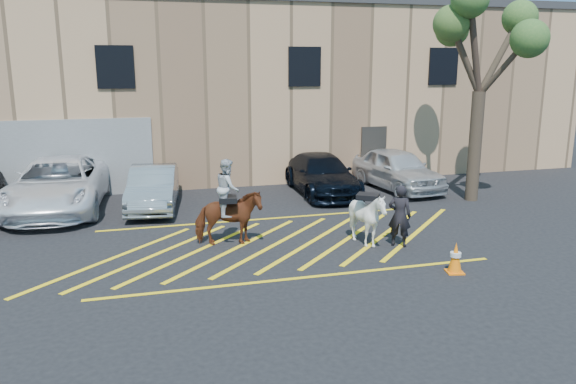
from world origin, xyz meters
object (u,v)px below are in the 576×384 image
object	(u,v)px
car_blue_suv	(322,174)
car_white_suv	(397,169)
handler	(400,216)
saddled_white	(367,218)
car_silver_sedan	(153,188)
mounted_bay	(228,211)
tree	(483,34)
car_white_pickup	(58,185)
traffic_cone	(455,258)

from	to	relation	value
car_blue_suv	car_white_suv	xyz separation A→B (m)	(3.01, -0.11, 0.07)
car_blue_suv	handler	bearing A→B (deg)	-88.52
handler	saddled_white	bearing A→B (deg)	15.70
car_silver_sedan	car_blue_suv	world-z (taller)	car_blue_suv
car_blue_suv	mounted_bay	bearing A→B (deg)	-128.59
saddled_white	handler	bearing A→B (deg)	-18.83
car_silver_sedan	car_blue_suv	distance (m)	6.15
car_white_suv	mounted_bay	size ratio (longest dim) A/B	1.96
mounted_bay	saddled_white	distance (m)	3.68
car_silver_sedan	handler	distance (m)	8.41
car_silver_sedan	tree	bearing A→B (deg)	-2.36
car_white_pickup	car_silver_sedan	distance (m)	3.08
mounted_bay	tree	world-z (taller)	tree
car_silver_sedan	car_white_suv	distance (m)	9.15
car_blue_suv	saddled_white	bearing A→B (deg)	-95.91
car_white_pickup	car_blue_suv	world-z (taller)	car_white_pickup
car_white_pickup	mounted_bay	size ratio (longest dim) A/B	2.63
mounted_bay	saddled_white	world-z (taller)	mounted_bay
mounted_bay	car_white_pickup	bearing A→B (deg)	133.13
car_white_pickup	car_silver_sedan	bearing A→B (deg)	-7.23
traffic_cone	tree	size ratio (longest dim) A/B	0.10
car_white_pickup	car_white_suv	distance (m)	12.15
saddled_white	tree	bearing A→B (deg)	33.61
car_white_pickup	handler	distance (m)	11.13
traffic_cone	handler	bearing A→B (deg)	100.04
saddled_white	traffic_cone	distance (m)	2.70
car_white_suv	car_white_pickup	bearing A→B (deg)	172.87
handler	traffic_cone	bearing A→B (deg)	134.57
handler	car_blue_suv	bearing A→B (deg)	-55.65
tree	handler	bearing A→B (deg)	-140.23
car_blue_suv	saddled_white	world-z (taller)	saddled_white
traffic_cone	car_white_suv	bearing A→B (deg)	72.57
car_white_suv	tree	bearing A→B (deg)	-59.89
car_white_pickup	mounted_bay	bearing A→B (deg)	-42.94
car_white_pickup	handler	bearing A→B (deg)	-31.05
car_silver_sedan	traffic_cone	xyz separation A→B (m)	(6.48, -7.92, -0.33)
car_white_suv	traffic_cone	distance (m)	8.86
car_white_suv	saddled_white	distance (m)	7.15
saddled_white	tree	xyz separation A→B (m)	(5.58, 3.71, 4.93)
mounted_bay	saddled_white	bearing A→B (deg)	-15.83
car_silver_sedan	mounted_bay	distance (m)	4.85
car_white_pickup	car_white_suv	world-z (taller)	car_white_pickup
handler	traffic_cone	world-z (taller)	handler
car_blue_suv	handler	xyz separation A→B (m)	(-0.02, -6.42, 0.12)
car_white_pickup	mounted_bay	world-z (taller)	mounted_bay
mounted_bay	tree	bearing A→B (deg)	16.52
car_white_pickup	mounted_bay	xyz separation A→B (m)	(4.78, -5.10, 0.09)
car_white_pickup	car_silver_sedan	size ratio (longest dim) A/B	1.44
car_white_suv	traffic_cone	bearing A→B (deg)	-114.25
car_blue_suv	tree	xyz separation A→B (m)	(4.76, -2.44, 4.99)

